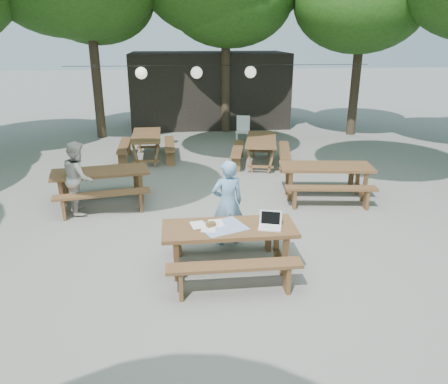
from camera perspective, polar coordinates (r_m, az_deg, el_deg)
ground at (r=8.04m, az=0.34°, el=-5.58°), size 80.00×80.00×0.00m
pavilion at (r=17.88m, az=-1.97°, el=13.30°), size 6.00×3.00×2.80m
main_picnic_table at (r=6.71m, az=0.66°, el=-7.36°), size 2.00×1.58×0.75m
picnic_table_nw at (r=9.70m, az=-15.68°, el=0.67°), size 2.13×1.87×0.75m
picnic_table_ne at (r=9.95m, az=13.04°, el=1.40°), size 2.09×1.82×0.75m
picnic_table_far_w at (r=12.92m, az=-10.02°, el=5.86°), size 1.63×2.02×0.75m
picnic_table_far_e at (r=12.24m, az=4.85°, el=5.32°), size 1.93×2.18×0.75m
woman at (r=7.43m, az=0.47°, el=-1.46°), size 0.61×0.45×1.51m
second_person at (r=9.29m, az=-18.45°, el=1.83°), size 0.69×0.81×1.48m
plastic_chair at (r=14.74m, az=2.45°, el=7.36°), size 0.53×0.53×0.90m
laptop at (r=6.55m, az=6.05°, el=-4.07°), size 0.39×0.34×0.24m
tabletop_clutter at (r=6.54m, az=-0.67°, el=-4.48°), size 0.89×0.75×0.08m
paper_lanterns at (r=13.27m, az=-3.54°, el=15.32°), size 9.00×0.34×0.38m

